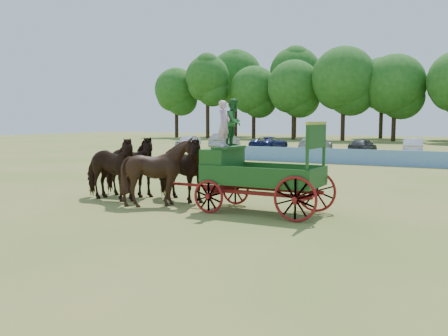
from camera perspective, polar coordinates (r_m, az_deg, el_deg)
ground at (r=16.69m, az=14.36°, el=-5.18°), size 160.00×160.00×0.00m
horse_lead_left at (r=19.27m, az=-13.03°, el=-0.09°), size 2.94×1.48×2.42m
horse_lead_right at (r=20.10m, az=-10.95°, el=0.18°), size 2.89×1.35×2.42m
horse_wheel_left at (r=17.77m, az=-7.25°, el=-0.45°), size 2.25×2.02×2.42m
horse_wheel_right at (r=18.66m, az=-5.27°, el=-0.15°), size 3.10×2.00×2.42m
farm_dray at (r=16.69m, az=2.15°, el=0.75°), size 6.00×2.00×3.77m
sponsor_banner at (r=34.37m, az=20.28°, el=1.00°), size 26.00×0.08×1.05m
parked_cars at (r=47.14m, az=15.83°, el=2.54°), size 39.95×7.21×1.62m
treeline at (r=76.05m, az=22.95°, el=9.68°), size 89.95×20.59×15.58m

